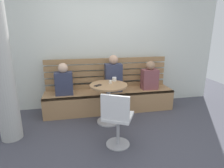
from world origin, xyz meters
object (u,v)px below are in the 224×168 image
at_px(white_chair, 117,118).
at_px(person_child_middle, 64,81).
at_px(cup_espresso_small, 110,82).
at_px(cup_ceramic_white, 114,79).
at_px(cafe_table, 109,96).
at_px(phone_on_table, 98,85).
at_px(booth_bench, 110,101).
at_px(person_child_left, 150,77).
at_px(person_adult, 113,75).

height_order(white_chair, person_child_middle, person_child_middle).
relative_size(cup_espresso_small, cup_ceramic_white, 0.70).
relative_size(cafe_table, cup_ceramic_white, 9.25).
relative_size(white_chair, phone_on_table, 6.07).
bearing_deg(booth_bench, phone_on_table, -119.72).
distance_m(booth_bench, person_child_left, 1.01).
bearing_deg(white_chair, person_child_middle, 120.75).
bearing_deg(person_child_middle, phone_on_table, -40.95).
bearing_deg(booth_bench, cafe_table, -102.99).
xyz_separation_m(white_chair, cup_ceramic_white, (0.18, 1.03, 0.31)).
bearing_deg(person_adult, phone_on_table, -125.97).
relative_size(cafe_table, cup_espresso_small, 13.21).
bearing_deg(cup_ceramic_white, booth_bench, 96.73).
relative_size(cup_espresso_small, phone_on_table, 0.40).
relative_size(person_child_left, cup_ceramic_white, 7.65).
xyz_separation_m(person_child_middle, cup_ceramic_white, (0.96, -0.27, 0.06)).
distance_m(white_chair, cup_ceramic_white, 1.09).
height_order(white_chair, cup_espresso_small, white_chair).
distance_m(cafe_table, cup_ceramic_white, 0.38).
height_order(person_child_left, cup_ceramic_white, person_child_left).
xyz_separation_m(cafe_table, phone_on_table, (-0.20, -0.03, 0.23)).
xyz_separation_m(booth_bench, white_chair, (-0.15, -1.33, 0.24)).
bearing_deg(phone_on_table, booth_bench, -67.21).
bearing_deg(person_child_middle, white_chair, -59.25).
xyz_separation_m(booth_bench, phone_on_table, (-0.32, -0.55, 0.52)).
relative_size(white_chair, person_adult, 1.12).
distance_m(person_child_middle, phone_on_table, 0.81).
relative_size(booth_bench, cafe_table, 3.65).
height_order(white_chair, phone_on_table, white_chair).
xyz_separation_m(person_child_left, cup_espresso_small, (-0.96, -0.44, 0.06)).
height_order(cafe_table, person_child_left, person_child_left).
height_order(person_adult, person_child_middle, person_adult).
bearing_deg(cup_espresso_small, cafe_table, -124.00).
xyz_separation_m(white_chair, person_adult, (0.23, 1.32, 0.32)).
relative_size(booth_bench, cup_espresso_small, 48.21).
height_order(cafe_table, person_adult, person_adult).
height_order(booth_bench, person_child_left, person_child_left).
bearing_deg(person_child_left, booth_bench, 179.35).
relative_size(booth_bench, cup_ceramic_white, 33.75).
bearing_deg(person_child_left, white_chair, -128.02).
height_order(person_child_middle, phone_on_table, person_child_middle).
xyz_separation_m(person_child_left, cup_ceramic_white, (-0.85, -0.29, 0.07)).
height_order(booth_bench, person_adult, person_adult).
relative_size(person_child_left, phone_on_table, 4.37).
bearing_deg(phone_on_table, cup_espresso_small, -105.13).
relative_size(white_chair, person_child_left, 1.39).
xyz_separation_m(person_child_middle, phone_on_table, (0.61, -0.53, 0.02)).
bearing_deg(cafe_table, white_chair, -92.06).
bearing_deg(person_adult, booth_bench, 171.64).
bearing_deg(person_child_middle, person_adult, 0.85).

